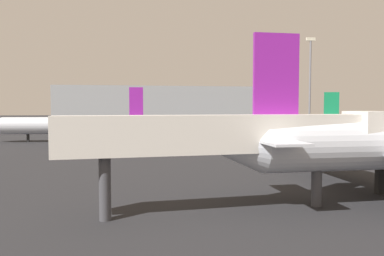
{
  "coord_description": "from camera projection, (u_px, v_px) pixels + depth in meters",
  "views": [
    {
      "loc": [
        -2.25,
        -7.61,
        6.69
      ],
      "look_at": [
        5.95,
        40.62,
        3.94
      ],
      "focal_mm": 35.71,
      "sensor_mm": 36.0,
      "label": 1
    }
  ],
  "objects": [
    {
      "name": "jet_bridge",
      "position": [
        249.0,
        135.0,
        24.29
      ],
      "size": [
        22.11,
        3.68,
        6.37
      ],
      "rotation": [
        0.0,
        0.0,
        0.07
      ],
      "color": "silver",
      "rests_on": "ground_plane"
    },
    {
      "name": "terminal_building",
      "position": [
        162.0,
        107.0,
        135.55
      ],
      "size": [
        71.16,
        24.24,
        13.43
      ],
      "primitive_type": "cube",
      "color": "#999EA3",
      "rests_on": "ground_plane"
    },
    {
      "name": "airplane_far_left",
      "position": [
        74.0,
        126.0,
        72.57
      ],
      "size": [
        33.05,
        21.51,
        10.4
      ],
      "rotation": [
        0.0,
        0.0,
        3.05
      ],
      "color": "silver",
      "rests_on": "ground_plane"
    },
    {
      "name": "light_mast_right",
      "position": [
        310.0,
        80.0,
        98.89
      ],
      "size": [
        2.4,
        0.5,
        24.45
      ],
      "color": "slate",
      "rests_on": "ground_plane"
    }
  ]
}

